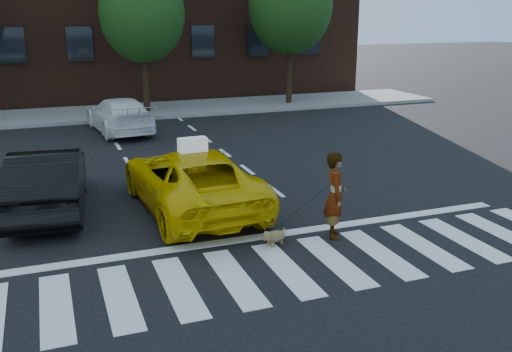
# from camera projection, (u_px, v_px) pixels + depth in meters

# --- Properties ---
(ground) EXTENTS (120.00, 120.00, 0.00)m
(ground) POSITION_uv_depth(u_px,v_px,m) (286.00, 269.00, 10.43)
(ground) COLOR black
(ground) RESTS_ON ground
(crosswalk) EXTENTS (13.00, 2.40, 0.01)m
(crosswalk) POSITION_uv_depth(u_px,v_px,m) (286.00, 269.00, 10.43)
(crosswalk) COLOR silver
(crosswalk) RESTS_ON ground
(stop_line) EXTENTS (12.00, 0.30, 0.01)m
(stop_line) POSITION_uv_depth(u_px,v_px,m) (256.00, 237.00, 11.87)
(stop_line) COLOR silver
(stop_line) RESTS_ON ground
(sidewalk_far) EXTENTS (30.00, 4.00, 0.15)m
(sidewalk_far) POSITION_uv_depth(u_px,v_px,m) (135.00, 111.00, 26.14)
(sidewalk_far) COLOR slate
(sidewalk_far) RESTS_ON ground
(tree_mid) EXTENTS (3.69, 3.69, 7.10)m
(tree_mid) POSITION_uv_depth(u_px,v_px,m) (142.00, 3.00, 24.52)
(tree_mid) COLOR black
(tree_mid) RESTS_ON ground
(taxi) EXTENTS (2.67, 5.32, 1.44)m
(taxi) POSITION_uv_depth(u_px,v_px,m) (192.00, 179.00, 13.43)
(taxi) COLOR #D6AD04
(taxi) RESTS_ON ground
(black_sedan) EXTENTS (2.00, 4.64, 1.49)m
(black_sedan) POSITION_uv_depth(u_px,v_px,m) (48.00, 180.00, 13.27)
(black_sedan) COLOR black
(black_sedan) RESTS_ON ground
(white_suv) EXTENTS (2.37, 4.75, 1.33)m
(white_suv) POSITION_uv_depth(u_px,v_px,m) (120.00, 115.00, 21.92)
(white_suv) COLOR white
(white_suv) RESTS_ON ground
(woman) EXTENTS (0.65, 0.77, 1.81)m
(woman) POSITION_uv_depth(u_px,v_px,m) (335.00, 195.00, 11.69)
(woman) COLOR #999999
(woman) RESTS_ON ground
(dog) EXTENTS (0.59, 0.39, 0.35)m
(dog) POSITION_uv_depth(u_px,v_px,m) (274.00, 236.00, 11.41)
(dog) COLOR #96694C
(dog) RESTS_ON ground
(taxi_sign) EXTENTS (0.66, 0.31, 0.32)m
(taxi_sign) POSITION_uv_depth(u_px,v_px,m) (193.00, 145.00, 13.00)
(taxi_sign) COLOR white
(taxi_sign) RESTS_ON taxi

